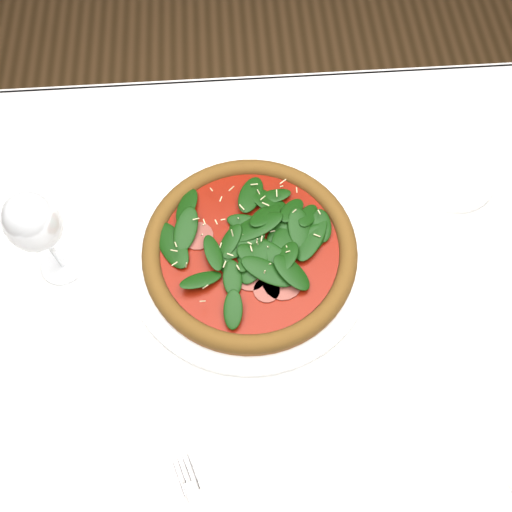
{
  "coord_description": "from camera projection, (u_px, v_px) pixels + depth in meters",
  "views": [
    {
      "loc": [
        -0.05,
        -0.34,
        1.52
      ],
      "look_at": [
        -0.02,
        0.04,
        0.77
      ],
      "focal_mm": 40.0,
      "sensor_mm": 36.0,
      "label": 1
    }
  ],
  "objects": [
    {
      "name": "dining_table",
      "position": [
        273.0,
        307.0,
        0.93
      ],
      "size": [
        1.21,
        0.81,
        0.75
      ],
      "color": "white",
      "rests_on": "ground"
    },
    {
      "name": "pizza",
      "position": [
        250.0,
        249.0,
        0.83
      ],
      "size": [
        0.35,
        0.35,
        0.04
      ],
      "rotation": [
        0.0,
        0.0,
        -0.1
      ],
      "color": "#A25927",
      "rests_on": "plate"
    },
    {
      "name": "saucer_far",
      "position": [
        453.0,
        176.0,
        0.92
      ],
      "size": [
        0.14,
        0.14,
        0.01
      ],
      "color": "white",
      "rests_on": "dining_table"
    },
    {
      "name": "fork",
      "position": [
        198.0,
        508.0,
        0.69
      ],
      "size": [
        0.07,
        0.15,
        0.0
      ],
      "rotation": [
        0.0,
        0.0,
        0.33
      ],
      "color": "silver",
      "rests_on": "napkin"
    },
    {
      "name": "ground",
      "position": [
        266.0,
        396.0,
        1.51
      ],
      "size": [
        6.0,
        6.0,
        0.0
      ],
      "primitive_type": "plane",
      "color": "brown",
      "rests_on": "ground"
    },
    {
      "name": "plate",
      "position": [
        250.0,
        255.0,
        0.85
      ],
      "size": [
        0.37,
        0.37,
        0.02
      ],
      "color": "white",
      "rests_on": "dining_table"
    },
    {
      "name": "wine_glass",
      "position": [
        34.0,
        224.0,
        0.74
      ],
      "size": [
        0.07,
        0.07,
        0.18
      ],
      "color": "silver",
      "rests_on": "dining_table"
    }
  ]
}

